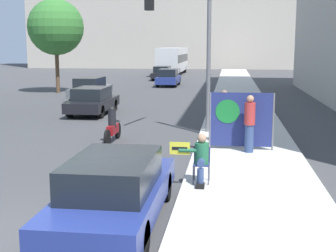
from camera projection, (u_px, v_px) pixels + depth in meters
ground_plane at (45, 236)px, 8.56m from camera, size 160.00×160.00×0.00m
sidewalk_curb at (241, 116)px, 22.71m from camera, size 3.39×90.00×0.13m
seated_protester at (200, 157)px, 11.32m from camera, size 0.98×0.77×1.21m
jogger_on_sidewalk at (250, 123)px, 14.59m from camera, size 0.34×0.34×1.80m
pedestrian_behind at (224, 116)px, 16.04m from camera, size 0.34×0.34×1.82m
protest_banner at (241, 120)px, 14.99m from camera, size 2.07×0.06×1.84m
traffic_light_pole at (186, 30)px, 17.93m from camera, size 2.63×2.39×5.82m
parked_car_curbside at (115, 190)px, 9.07m from camera, size 1.77×4.74×1.37m
car_on_road_nearest at (93, 101)px, 23.71m from camera, size 1.76×4.26×1.38m
car_on_road_midblock at (91, 88)px, 30.38m from camera, size 1.76×4.67×1.43m
car_on_road_distant at (168, 78)px, 40.30m from camera, size 1.73×4.35×1.48m
car_on_road_far_lane at (162, 73)px, 47.65m from camera, size 1.75×4.64×1.40m
city_bus_on_road at (173, 59)px, 56.41m from camera, size 2.50×12.31×3.19m
motorcycle_on_road at (112, 127)px, 16.78m from camera, size 0.28×2.16×1.31m
street_tree_midblock at (56, 27)px, 33.88m from camera, size 4.05×4.05×6.80m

